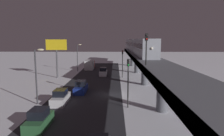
# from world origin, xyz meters

# --- Properties ---
(ground_plane) EXTENTS (240.00, 240.00, 0.00)m
(ground_plane) POSITION_xyz_m (0.00, 0.00, 0.00)
(ground_plane) COLOR white
(avenue_asphalt) EXTENTS (11.00, 90.13, 0.01)m
(avenue_asphalt) POSITION_xyz_m (4.14, 0.00, 0.00)
(avenue_asphalt) COLOR #28282D
(avenue_asphalt) RESTS_ON ground_plane
(elevated_railway) EXTENTS (5.00, 90.13, 5.60)m
(elevated_railway) POSITION_xyz_m (-6.02, 0.00, 4.84)
(elevated_railway) COLOR slate
(elevated_railway) RESTS_ON ground_plane
(subway_train) EXTENTS (2.94, 55.47, 3.40)m
(subway_train) POSITION_xyz_m (-6.11, -28.29, 7.38)
(subway_train) COLOR #999EA8
(subway_train) RESTS_ON elevated_railway
(rail_signal) EXTENTS (0.36, 0.41, 4.00)m
(rail_signal) POSITION_xyz_m (-4.23, 6.03, 8.33)
(rail_signal) COLOR black
(rail_signal) RESTS_ON elevated_railway
(sedan_white) EXTENTS (1.91, 4.61, 1.97)m
(sedan_white) POSITION_xyz_m (2.74, -18.33, 0.79)
(sedan_white) COLOR silver
(sedan_white) RESTS_ON ground_plane
(sedan_blue) EXTENTS (1.80, 4.70, 1.97)m
(sedan_blue) POSITION_xyz_m (5.54, -1.62, 0.80)
(sedan_blue) COLOR navy
(sedan_blue) RESTS_ON ground_plane
(sedan_green) EXTENTS (1.80, 4.30, 1.97)m
(sedan_green) POSITION_xyz_m (7.34, 12.54, 0.80)
(sedan_green) COLOR #2D6038
(sedan_green) RESTS_ON ground_plane
(sedan_white_2) EXTENTS (1.80, 4.59, 1.97)m
(sedan_white_2) POSITION_xyz_m (7.34, 4.53, 0.80)
(sedan_white_2) COLOR silver
(sedan_white_2) RESTS_ON ground_plane
(box_truck) EXTENTS (2.40, 7.40, 2.80)m
(box_truck) POSITION_xyz_m (7.54, -29.54, 1.35)
(box_truck) COLOR #A51E1E
(box_truck) RESTS_ON ground_plane
(traffic_light_near) EXTENTS (0.32, 0.44, 6.40)m
(traffic_light_near) POSITION_xyz_m (-1.96, 6.26, 4.20)
(traffic_light_near) COLOR #2D2D2D
(traffic_light_near) RESTS_ON ground_plane
(traffic_light_mid) EXTENTS (0.32, 0.44, 6.40)m
(traffic_light_mid) POSITION_xyz_m (-1.96, -15.40, 4.20)
(traffic_light_mid) COLOR #2D2D2D
(traffic_light_mid) RESTS_ON ground_plane
(commercial_billboard) EXTENTS (4.80, 0.36, 8.90)m
(commercial_billboard) POSITION_xyz_m (13.33, -14.89, 6.83)
(commercial_billboard) COLOR #4C4C51
(commercial_billboard) RESTS_ON ground_plane
(street_lamp_near) EXTENTS (1.35, 0.44, 7.65)m
(street_lamp_near) POSITION_xyz_m (10.21, 5.00, 4.81)
(street_lamp_near) COLOR #38383D
(street_lamp_near) RESTS_ON ground_plane
(street_lamp_far) EXTENTS (1.35, 0.44, 7.65)m
(street_lamp_far) POSITION_xyz_m (10.21, -25.00, 4.81)
(street_lamp_far) COLOR #38383D
(street_lamp_far) RESTS_ON ground_plane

